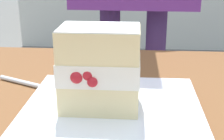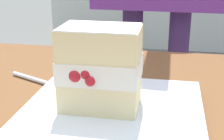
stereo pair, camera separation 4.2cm
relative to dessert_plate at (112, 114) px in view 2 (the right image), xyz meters
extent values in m
cube|color=white|center=(0.00, 0.00, 0.00)|extent=(0.23, 0.23, 0.01)
cube|color=white|center=(0.00, 0.00, 0.01)|extent=(0.24, 0.24, 0.00)
cube|color=beige|center=(-0.02, 0.01, 0.03)|extent=(0.10, 0.07, 0.04)
cube|color=white|center=(-0.02, 0.01, 0.06)|extent=(0.10, 0.07, 0.03)
sphere|color=#B21923|center=(-0.02, -0.03, 0.06)|extent=(0.01, 0.01, 0.01)
sphere|color=#B21923|center=(-0.04, -0.03, 0.06)|extent=(0.02, 0.02, 0.02)
sphere|color=#B21923|center=(-0.04, -0.02, 0.07)|extent=(0.01, 0.01, 0.01)
sphere|color=#B21923|center=(-0.03, -0.02, 0.07)|extent=(0.02, 0.02, 0.02)
cube|color=beige|center=(-0.02, 0.01, 0.10)|extent=(0.10, 0.07, 0.04)
cube|color=white|center=(-0.02, 0.01, 0.12)|extent=(0.10, 0.07, 0.00)
cylinder|color=silver|center=(-0.15, 0.11, 0.00)|extent=(0.13, 0.07, 0.01)
cube|color=silver|center=(-0.07, 0.07, 0.00)|extent=(0.04, 0.03, 0.01)
cylinder|color=#452855|center=(-0.07, 0.77, -0.38)|extent=(0.07, 0.07, 0.81)
cylinder|color=#452855|center=(0.10, 0.77, -0.38)|extent=(0.07, 0.07, 0.81)
camera|label=1|loc=(0.03, -0.40, 0.20)|focal=52.33mm
camera|label=2|loc=(0.07, -0.39, 0.20)|focal=52.33mm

